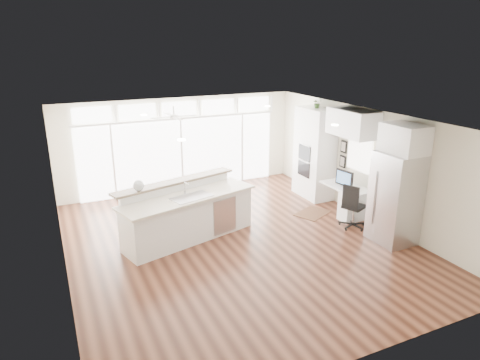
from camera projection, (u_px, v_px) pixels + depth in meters
name	position (u px, v px, depth m)	size (l,w,h in m)	color
floor	(238.00, 243.00, 9.40)	(7.00, 8.00, 0.02)	#3E1D13
ceiling	(237.00, 120.00, 8.56)	(7.00, 8.00, 0.02)	white
wall_back	(180.00, 144.00, 12.43)	(7.00, 0.04, 2.70)	silver
wall_front	(366.00, 274.00, 5.53)	(7.00, 0.04, 2.70)	silver
wall_left	(58.00, 211.00, 7.58)	(0.04, 8.00, 2.70)	silver
wall_right	(368.00, 165.00, 10.38)	(0.04, 8.00, 2.70)	silver
glass_wall	(181.00, 155.00, 12.47)	(5.80, 0.06, 2.08)	white
transom_row	(179.00, 109.00, 12.05)	(5.90, 0.06, 0.40)	white
desk_window	(360.00, 154.00, 10.56)	(0.04, 0.85, 0.85)	white
ceiling_fan	(174.00, 113.00, 10.84)	(1.16, 1.16, 0.32)	silver
recessed_lights	(233.00, 120.00, 8.74)	(3.40, 3.00, 0.02)	white
oven_cabinet	(314.00, 153.00, 11.83)	(0.64, 1.20, 2.50)	white
desk_nook	(345.00, 200.00, 10.79)	(0.72, 1.30, 0.76)	white
upper_cabinets	(353.00, 123.00, 10.20)	(0.64, 1.30, 0.64)	white
refrigerator	(395.00, 198.00, 9.17)	(0.76, 0.90, 2.00)	silver
fridge_cabinet	(405.00, 139.00, 8.79)	(0.64, 0.90, 0.60)	white
framed_photos	(343.00, 154.00, 11.14)	(0.06, 0.22, 0.80)	black
kitchen_island	(189.00, 213.00, 9.40)	(3.12, 1.18, 1.24)	white
rug	(313.00, 213.00, 10.96)	(0.88, 0.63, 0.01)	#341B10
office_chair	(354.00, 206.00, 10.00)	(0.56, 0.52, 1.07)	black
fishbowl	(139.00, 185.00, 8.87)	(0.23, 0.23, 0.23)	silver
monitor	(344.00, 178.00, 10.57)	(0.09, 0.53, 0.44)	black
keyboard	(338.00, 187.00, 10.57)	(0.11, 0.29, 0.01)	silver
potted_plant	(317.00, 104.00, 11.41)	(0.24, 0.27, 0.21)	#375B27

